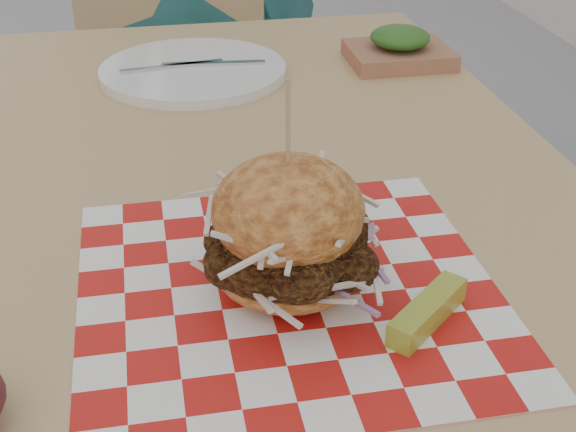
% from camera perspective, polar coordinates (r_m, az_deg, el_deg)
% --- Properties ---
extents(patio_table, '(0.80, 1.20, 0.75)m').
position_cam_1_polar(patio_table, '(0.92, -4.58, -2.02)').
color(patio_table, tan).
rests_on(patio_table, ground).
extents(patio_chair, '(0.50, 0.51, 0.95)m').
position_cam_1_polar(patio_chair, '(1.79, -7.32, 10.13)').
color(patio_chair, tan).
rests_on(patio_chair, ground).
extents(paper_liner, '(0.36, 0.36, 0.00)m').
position_cam_1_polar(paper_liner, '(0.70, 0.00, -5.24)').
color(paper_liner, red).
rests_on(paper_liner, patio_table).
extents(sandwich, '(0.17, 0.17, 0.19)m').
position_cam_1_polar(sandwich, '(0.67, 0.00, -1.45)').
color(sandwich, '#DC8A3E').
rests_on(sandwich, paper_liner).
extents(pickle_spear, '(0.09, 0.08, 0.02)m').
position_cam_1_polar(pickle_spear, '(0.66, 9.90, -6.73)').
color(pickle_spear, '#A1A830').
rests_on(pickle_spear, paper_liner).
extents(place_setting, '(0.27, 0.27, 0.02)m').
position_cam_1_polar(place_setting, '(1.19, -6.76, 10.22)').
color(place_setting, white).
rests_on(place_setting, patio_table).
extents(kraft_tray, '(0.15, 0.12, 0.06)m').
position_cam_1_polar(kraft_tray, '(1.24, 7.93, 11.72)').
color(kraft_tray, '#9A6346').
rests_on(kraft_tray, patio_table).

